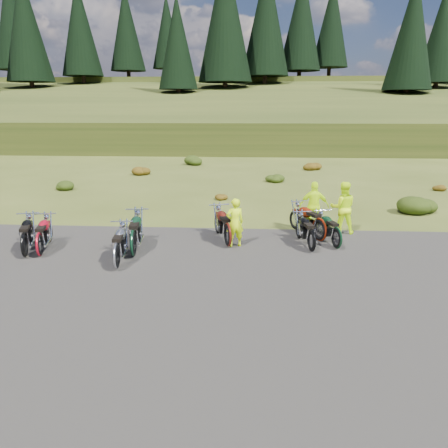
# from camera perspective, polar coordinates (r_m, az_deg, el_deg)

# --- Properties ---
(ground) EXTENTS (300.00, 300.00, 0.00)m
(ground) POSITION_cam_1_polar(r_m,az_deg,el_deg) (12.52, -1.84, -5.65)
(ground) COLOR #404B19
(ground) RESTS_ON ground
(gravel_pad) EXTENTS (20.00, 12.00, 0.04)m
(gravel_pad) POSITION_cam_1_polar(r_m,az_deg,el_deg) (10.68, -2.87, -9.46)
(gravel_pad) COLOR black
(gravel_pad) RESTS_ON ground
(hill_slope) EXTENTS (300.00, 45.97, 9.37)m
(hill_slope) POSITION_cam_1_polar(r_m,az_deg,el_deg) (61.81, 2.62, 11.07)
(hill_slope) COLOR #2A3712
(hill_slope) RESTS_ON ground
(hill_plateau) EXTENTS (300.00, 90.00, 9.17)m
(hill_plateau) POSITION_cam_1_polar(r_m,az_deg,el_deg) (121.73, 3.18, 13.10)
(hill_plateau) COLOR #2A3712
(hill_plateau) RESTS_ON ground
(conifer_15) EXTENTS (7.92, 7.92, 20.00)m
(conifer_15) POSITION_cam_1_polar(r_m,az_deg,el_deg) (100.28, -25.97, 22.82)
(conifer_15) COLOR black
(conifer_15) RESTS_ON ground
(conifer_17) EXTENTS (7.04, 7.04, 18.00)m
(conifer_17) POSITION_cam_1_polar(r_m,az_deg,el_deg) (77.52, -24.51, 22.50)
(conifer_17) COLOR black
(conifer_17) RESTS_ON ground
(conifer_18) EXTENTS (6.60, 6.60, 17.00)m
(conifer_18) POSITION_cam_1_polar(r_m,az_deg,el_deg) (80.70, -18.35, 23.22)
(conifer_18) COLOR black
(conifer_18) RESTS_ON ground
(conifer_19) EXTENTS (6.16, 6.16, 16.00)m
(conifer_19) POSITION_cam_1_polar(r_m,az_deg,el_deg) (84.62, -12.65, 23.66)
(conifer_19) COLOR black
(conifer_19) RESTS_ON ground
(conifer_20) EXTENTS (5.72, 5.72, 15.00)m
(conifer_20) POSITION_cam_1_polar(r_m,az_deg,el_deg) (89.11, -7.46, 23.62)
(conifer_20) COLOR black
(conifer_20) RESTS_ON ground
(conifer_21) EXTENTS (5.28, 5.28, 14.00)m
(conifer_21) POSITION_cam_1_polar(r_m,az_deg,el_deg) (62.99, -6.12, 22.54)
(conifer_21) COLOR black
(conifer_21) RESTS_ON ground
(conifer_22) EXTENTS (7.92, 7.92, 20.00)m
(conifer_22) POSITION_cam_1_polar(r_m,az_deg,el_deg) (68.88, 0.15, 25.53)
(conifer_22) COLOR black
(conifer_22) RESTS_ON ground
(conifer_23) EXTENTS (7.48, 7.48, 19.00)m
(conifer_23) POSITION_cam_1_polar(r_m,az_deg,el_deg) (74.80, 5.54, 25.18)
(conifer_23) COLOR black
(conifer_23) RESTS_ON ground
(conifer_24) EXTENTS (7.04, 7.04, 18.00)m
(conifer_24) POSITION_cam_1_polar(r_m,az_deg,el_deg) (81.19, 10.07, 24.73)
(conifer_24) COLOR black
(conifer_24) RESTS_ON ground
(conifer_25) EXTENTS (6.60, 6.60, 17.00)m
(conifer_25) POSITION_cam_1_polar(r_m,az_deg,el_deg) (87.91, 13.90, 24.11)
(conifer_25) COLOR black
(conifer_25) RESTS_ON ground
(conifer_26) EXTENTS (6.16, 6.16, 16.00)m
(conifer_26) POSITION_cam_1_polar(r_m,az_deg,el_deg) (64.43, 23.35, 22.03)
(conifer_26) COLOR black
(conifer_26) RESTS_ON ground
(conifer_27) EXTENTS (5.72, 5.72, 15.00)m
(conifer_27) POSITION_cam_1_polar(r_m,az_deg,el_deg) (72.12, 26.57, 21.39)
(conifer_27) COLOR black
(conifer_27) RESTS_ON ground
(shrub_1) EXTENTS (1.03, 1.03, 0.61)m
(shrub_1) POSITION_cam_1_polar(r_m,az_deg,el_deg) (25.47, -20.21, 4.90)
(shrub_1) COLOR #21350D
(shrub_1) RESTS_ON ground
(shrub_2) EXTENTS (1.30, 1.30, 0.77)m
(shrub_2) POSITION_cam_1_polar(r_m,az_deg,el_deg) (29.46, -10.91, 7.00)
(shrub_2) COLOR #60320C
(shrub_2) RESTS_ON ground
(shrub_3) EXTENTS (1.56, 1.56, 0.92)m
(shrub_3) POSITION_cam_1_polar(r_m,az_deg,el_deg) (34.07, -3.92, 8.45)
(shrub_3) COLOR #21350D
(shrub_3) RESTS_ON ground
(shrub_4) EXTENTS (0.77, 0.77, 0.45)m
(shrub_4) POSITION_cam_1_polar(r_m,az_deg,el_deg) (21.32, -0.58, 3.78)
(shrub_4) COLOR #60320C
(shrub_4) RESTS_ON ground
(shrub_5) EXTENTS (1.03, 1.03, 0.61)m
(shrub_5) POSITION_cam_1_polar(r_m,az_deg,el_deg) (26.50, 6.57, 6.11)
(shrub_5) COLOR #21350D
(shrub_5) RESTS_ON ground
(shrub_6) EXTENTS (1.30, 1.30, 0.77)m
(shrub_6) POSITION_cam_1_polar(r_m,az_deg,el_deg) (31.99, 11.36, 7.61)
(shrub_6) COLOR #60320C
(shrub_6) RESTS_ON ground
(shrub_7) EXTENTS (1.56, 1.56, 0.92)m
(shrub_7) POSITION_cam_1_polar(r_m,az_deg,el_deg) (20.46, 24.07, 2.62)
(shrub_7) COLOR #21350D
(shrub_7) RESTS_ON ground
(shrub_8) EXTENTS (0.77, 0.77, 0.45)m
(shrub_8) POSITION_cam_1_polar(r_m,az_deg,el_deg) (26.40, 26.06, 4.45)
(shrub_8) COLOR #60320C
(shrub_8) RESTS_ON ground
(motorcycle_0) EXTENTS (1.36, 2.25, 1.12)m
(motorcycle_0) POSITION_cam_1_polar(r_m,az_deg,el_deg) (14.55, -24.47, -4.04)
(motorcycle_0) COLOR black
(motorcycle_0) RESTS_ON ground
(motorcycle_1) EXTENTS (1.16, 2.18, 1.09)m
(motorcycle_1) POSITION_cam_1_polar(r_m,az_deg,el_deg) (14.47, -22.80, -3.96)
(motorcycle_1) COLOR #9F0B1B
(motorcycle_1) RESTS_ON ground
(motorcycle_2) EXTENTS (1.07, 2.39, 1.21)m
(motorcycle_2) POSITION_cam_1_polar(r_m,az_deg,el_deg) (13.61, -11.69, -4.23)
(motorcycle_2) COLOR black
(motorcycle_2) RESTS_ON ground
(motorcycle_3) EXTENTS (0.97, 2.18, 1.10)m
(motorcycle_3) POSITION_cam_1_polar(r_m,az_deg,el_deg) (12.69, -13.77, -5.80)
(motorcycle_3) COLOR #9F9FA4
(motorcycle_3) RESTS_ON ground
(motorcycle_4) EXTENTS (1.36, 2.34, 1.16)m
(motorcycle_4) POSITION_cam_1_polar(r_m,az_deg,el_deg) (14.22, 0.50, -3.05)
(motorcycle_4) COLOR #4E140D
(motorcycle_4) RESTS_ON ground
(motorcycle_5) EXTENTS (1.03, 2.10, 1.05)m
(motorcycle_5) POSITION_cam_1_polar(r_m,az_deg,el_deg) (14.03, 11.30, -3.62)
(motorcycle_5) COLOR black
(motorcycle_5) RESTS_ON ground
(motorcycle_6) EXTENTS (1.69, 2.32, 1.17)m
(motorcycle_6) POSITION_cam_1_polar(r_m,az_deg,el_deg) (15.15, 12.28, -2.25)
(motorcycle_6) COLOR maroon
(motorcycle_6) RESTS_ON ground
(motorcycle_7) EXTENTS (1.19, 2.09, 1.04)m
(motorcycle_7) POSITION_cam_1_polar(r_m,az_deg,el_deg) (14.49, 14.40, -3.20)
(motorcycle_7) COLOR black
(motorcycle_7) RESTS_ON ground
(person_middle) EXTENTS (0.67, 0.54, 1.59)m
(person_middle) POSITION_cam_1_polar(r_m,az_deg,el_deg) (14.03, 1.43, 0.08)
(person_middle) COLOR #D5FF0D
(person_middle) RESTS_ON ground
(person_right_a) EXTENTS (0.93, 0.74, 1.86)m
(person_right_a) POSITION_cam_1_polar(r_m,az_deg,el_deg) (16.05, 15.23, 1.97)
(person_right_a) COLOR #D5FF0D
(person_right_a) RESTS_ON ground
(person_right_b) EXTENTS (1.08, 0.51, 1.79)m
(person_right_b) POSITION_cam_1_polar(r_m,az_deg,el_deg) (16.22, 11.68, 2.22)
(person_right_b) COLOR #D5FF0D
(person_right_b) RESTS_ON ground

